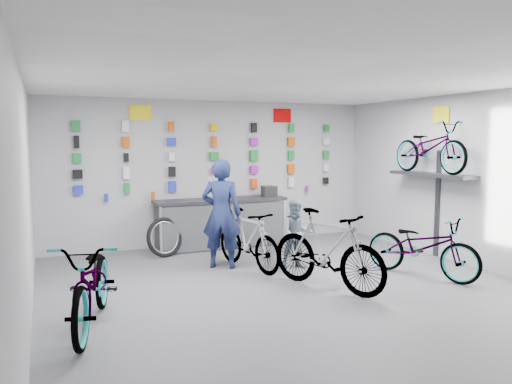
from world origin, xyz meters
name	(u,v)px	position (x,y,z in m)	size (l,w,h in m)	color
floor	(305,297)	(0.00, 0.00, 0.00)	(8.00, 8.00, 0.00)	#4B4B50
ceiling	(307,79)	(0.00, 0.00, 3.00)	(8.00, 8.00, 0.00)	white
wall_back	(213,173)	(0.00, 4.00, 1.50)	(7.00, 7.00, 0.00)	#B0B0B3
wall_left	(25,203)	(-3.50, 0.00, 1.50)	(8.00, 8.00, 0.00)	#B0B0B3
wall_right	(493,182)	(3.50, 0.00, 1.50)	(8.00, 8.00, 0.00)	#B0B0B3
counter	(221,224)	(0.00, 3.54, 0.49)	(2.70, 0.66, 1.00)	black
merch_wall	(213,159)	(-0.04, 3.93, 1.79)	(5.56, 0.08, 1.56)	#1F2CC9
wall_bracket	(432,179)	(3.33, 1.20, 1.46)	(0.39, 1.90, 2.00)	#333338
sign_left	(140,113)	(-1.50, 3.98, 2.72)	(0.42, 0.02, 0.30)	yellow
sign_right	(282,116)	(1.60, 3.98, 2.72)	(0.42, 0.02, 0.30)	#CA0405
sign_side	(441,115)	(3.48, 1.20, 2.65)	(0.02, 0.40, 0.30)	yellow
bike_left	(93,283)	(-2.82, -0.02, 0.54)	(0.71, 2.04, 1.07)	gray
bike_center	(327,250)	(0.48, 0.20, 0.59)	(0.55, 1.96, 1.18)	gray
bike_right	(422,246)	(2.23, 0.18, 0.50)	(0.66, 1.89, 0.99)	gray
bike_service	(248,239)	(-0.15, 1.73, 0.52)	(0.48, 1.72, 1.03)	gray
bike_wall	(430,147)	(3.25, 1.20, 2.05)	(0.63, 1.80, 0.95)	gray
clerk	(222,214)	(-0.53, 1.99, 0.94)	(0.68, 0.45, 1.87)	#172048
customer	(297,234)	(0.62, 1.43, 0.60)	(0.58, 0.45, 1.20)	slate
spare_wheel	(165,237)	(-1.25, 3.17, 0.37)	(0.78, 0.43, 0.75)	black
register	(269,191)	(1.08, 3.55, 1.11)	(0.28, 0.30, 0.22)	black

